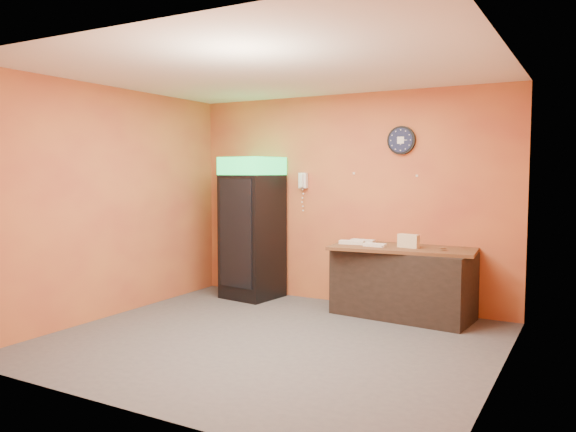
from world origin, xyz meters
The scene contains 15 objects.
floor centered at (0.00, 0.00, 0.00)m, with size 4.50×4.50×0.00m, color #47474C.
back_wall centered at (0.00, 2.00, 1.40)m, with size 4.50×0.02×2.80m, color #D47C3B.
left_wall centered at (-2.25, 0.00, 1.40)m, with size 0.02×4.00×2.80m, color #D47C3B.
right_wall centered at (2.25, 0.00, 1.40)m, with size 0.02×4.00×2.80m, color #D47C3B.
ceiling centered at (0.00, 0.00, 2.80)m, with size 4.50×4.00×0.02m, color white.
beverage_cooler centered at (-1.28, 1.61, 0.96)m, with size 0.78×0.78×1.97m.
prep_counter centered at (0.90, 1.63, 0.41)m, with size 1.64×0.73×0.82m, color black.
wall_clock centered at (0.75, 1.97, 2.17)m, with size 0.36×0.06×0.36m.
wall_phone centered at (-0.64, 1.95, 1.65)m, with size 0.12×0.10×0.21m.
butcher_paper centered at (0.90, 1.63, 0.84)m, with size 1.72×0.80×0.04m, color brown.
sub_roll_stack centered at (0.98, 1.57, 0.94)m, with size 0.27×0.13×0.16m.
wrapped_sandwich_left centered at (0.26, 1.57, 0.88)m, with size 0.31×0.12×0.04m, color white.
wrapped_sandwich_mid centered at (0.59, 1.48, 0.88)m, with size 0.27×0.11×0.04m, color white.
wrapped_sandwich_right centered at (0.34, 1.74, 0.88)m, with size 0.31×0.12×0.04m, color white.
kitchen_tool centered at (0.95, 1.72, 0.89)m, with size 0.06×0.06×0.06m, color silver.
Camera 1 is at (2.96, -4.96, 1.77)m, focal length 35.00 mm.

